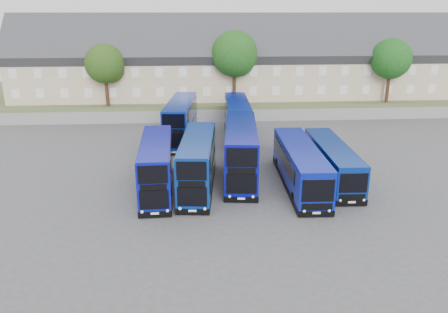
% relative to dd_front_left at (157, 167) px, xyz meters
% --- Properties ---
extents(ground, '(120.00, 120.00, 0.00)m').
position_rel_dd_front_left_xyz_m(ground, '(6.13, -1.83, -1.95)').
color(ground, '#48484E').
rests_on(ground, ground).
extents(retaining_wall, '(70.00, 0.40, 1.50)m').
position_rel_dd_front_left_xyz_m(retaining_wall, '(6.13, 22.17, -1.20)').
color(retaining_wall, slate).
rests_on(retaining_wall, ground).
extents(earth_bank, '(80.00, 20.00, 2.00)m').
position_rel_dd_front_left_xyz_m(earth_bank, '(6.13, 32.17, -0.95)').
color(earth_bank, '#4F542F').
rests_on(earth_bank, ground).
extents(terrace_row, '(66.00, 10.40, 11.20)m').
position_rel_dd_front_left_xyz_m(terrace_row, '(12.13, 28.17, 4.65)').
color(terrace_row, tan).
rests_on(terrace_row, earth_bank).
extents(dd_front_left, '(2.68, 10.07, 3.97)m').
position_rel_dd_front_left_xyz_m(dd_front_left, '(0.00, 0.00, 0.00)').
color(dd_front_left, '#080E96').
rests_on(dd_front_left, ground).
extents(dd_front_mid, '(3.25, 10.45, 4.09)m').
position_rel_dd_front_left_xyz_m(dd_front_mid, '(3.17, 0.37, 0.06)').
color(dd_front_mid, navy).
rests_on(dd_front_mid, ground).
extents(dd_front_right, '(3.58, 11.27, 4.40)m').
position_rel_dd_front_left_xyz_m(dd_front_right, '(6.79, 2.58, 0.22)').
color(dd_front_right, '#070B8E').
rests_on(dd_front_right, ground).
extents(dd_rear_left, '(3.55, 11.05, 4.32)m').
position_rel_dd_front_left_xyz_m(dd_rear_left, '(1.51, 13.86, 0.17)').
color(dd_rear_left, '#08269A').
rests_on(dd_rear_left, ground).
extents(dd_rear_right, '(2.77, 10.60, 4.18)m').
position_rel_dd_front_left_xyz_m(dd_rear_right, '(7.63, 14.27, 0.11)').
color(dd_rear_right, '#0816A2').
rests_on(dd_rear_right, ground).
extents(coach_east_a, '(2.87, 11.98, 3.26)m').
position_rel_dd_front_left_xyz_m(coach_east_a, '(11.28, 0.31, -0.35)').
color(coach_east_a, '#08179A').
rests_on(coach_east_a, ground).
extents(coach_east_b, '(2.61, 11.06, 3.01)m').
position_rel_dd_front_left_xyz_m(coach_east_b, '(14.23, 1.41, -0.47)').
color(coach_east_b, navy).
rests_on(coach_east_b, ground).
extents(tree_west, '(4.80, 4.80, 7.65)m').
position_rel_dd_front_left_xyz_m(tree_west, '(-7.72, 23.26, 5.11)').
color(tree_west, '#382314').
rests_on(tree_west, earth_bank).
extents(tree_mid, '(5.76, 5.76, 9.18)m').
position_rel_dd_front_left_xyz_m(tree_mid, '(8.28, 23.76, 6.12)').
color(tree_mid, '#382314').
rests_on(tree_mid, earth_bank).
extents(tree_east, '(5.12, 5.12, 8.16)m').
position_rel_dd_front_left_xyz_m(tree_east, '(28.28, 23.26, 5.44)').
color(tree_east, '#382314').
rests_on(tree_east, earth_bank).
extents(tree_far, '(5.44, 5.44, 8.67)m').
position_rel_dd_front_left_xyz_m(tree_far, '(34.28, 30.26, 5.78)').
color(tree_far, '#382314').
rests_on(tree_far, earth_bank).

